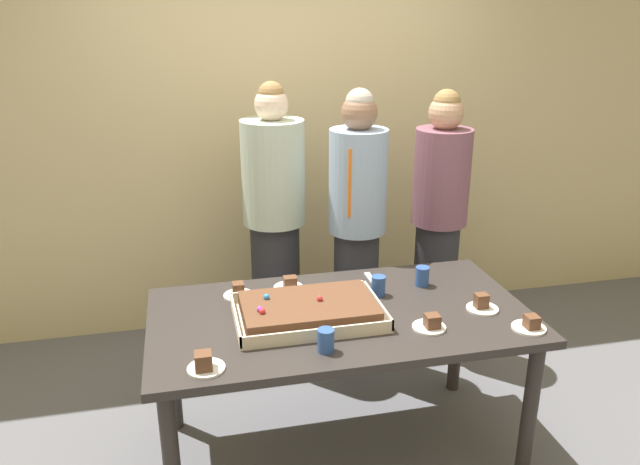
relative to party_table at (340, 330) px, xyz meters
The scene contains 17 objects.
ground_plane 0.69m from the party_table, ahead, with size 12.00×12.00×0.00m, color #5B5B60.
interior_back_panel 1.79m from the party_table, 90.00° to the left, with size 8.00×0.12×3.00m, color #CCB784.
party_table is the anchor object (origin of this frame).
sheet_cake 0.21m from the party_table, behind, with size 0.67×0.44×0.11m.
plated_slice_near_left 0.54m from the party_table, 148.12° to the left, with size 0.15×0.15×0.08m.
plated_slice_near_right 0.44m from the party_table, 34.06° to the right, with size 0.15×0.15×0.07m.
plated_slice_far_left 0.38m from the party_table, 120.74° to the left, with size 0.15×0.15×0.07m.
plated_slice_far_right 0.74m from the party_table, 151.05° to the right, with size 0.15×0.15×0.08m.
plated_slice_center_front 0.85m from the party_table, 23.65° to the right, with size 0.15×0.15×0.07m.
plated_slice_center_back 0.68m from the party_table, 10.01° to the right, with size 0.15×0.15×0.08m.
drink_cup_nearest 0.38m from the party_table, 114.51° to the right, with size 0.07×0.07×0.10m, color #2D5199.
drink_cup_middle 0.54m from the party_table, 22.69° to the left, with size 0.07×0.07×0.10m, color #2D5199.
drink_cup_far_end 0.31m from the party_table, 31.79° to the left, with size 0.07×0.07×0.10m, color #2D5199.
cake_server_utensil 0.41m from the party_table, 50.60° to the left, with size 0.03×0.20×0.01m, color silver.
person_serving_front 1.03m from the party_table, 98.52° to the left, with size 0.37×0.37×1.74m.
person_green_shirt_behind 0.88m from the party_table, 68.83° to the left, with size 0.33×0.33×1.71m.
person_striped_tie_right 1.23m from the party_table, 45.42° to the left, with size 0.34×0.34×1.69m.
Camera 1 is at (-0.67, -2.49, 2.11)m, focal length 34.65 mm.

